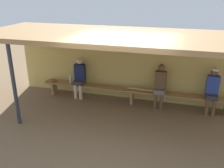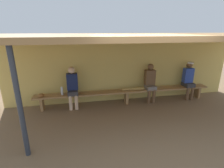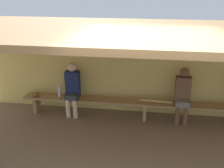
# 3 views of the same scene
# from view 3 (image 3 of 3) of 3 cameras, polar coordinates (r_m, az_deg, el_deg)

# --- Properties ---
(ground_plane) EXTENTS (24.00, 24.00, 0.00)m
(ground_plane) POSITION_cam_3_polar(r_m,az_deg,el_deg) (5.01, 6.93, -16.71)
(ground_plane) COLOR brown
(back_wall) EXTENTS (8.00, 0.20, 2.20)m
(back_wall) POSITION_cam_3_polar(r_m,az_deg,el_deg) (6.23, 7.87, 3.10)
(back_wall) COLOR #D8BC60
(back_wall) RESTS_ON ground
(dugout_roof) EXTENTS (8.00, 2.80, 0.12)m
(dugout_roof) POSITION_cam_3_polar(r_m,az_deg,el_deg) (4.67, 8.46, 11.28)
(dugout_roof) COLOR #9E7547
(dugout_roof) RESTS_ON back_wall
(bench) EXTENTS (6.00, 0.36, 0.46)m
(bench) POSITION_cam_3_polar(r_m,az_deg,el_deg) (6.10, 7.47, -4.63)
(bench) COLOR #9E7547
(bench) RESTS_ON ground
(player_shirtless_tan) EXTENTS (0.34, 0.42, 1.34)m
(player_shirtless_tan) POSITION_cam_3_polar(r_m,az_deg,el_deg) (6.20, -8.97, -0.75)
(player_shirtless_tan) COLOR #333338
(player_shirtless_tan) RESTS_ON ground
(player_middle) EXTENTS (0.34, 0.42, 1.34)m
(player_middle) POSITION_cam_3_polar(r_m,az_deg,el_deg) (6.02, 15.70, -2.09)
(player_middle) COLOR slate
(player_middle) RESTS_ON ground
(water_bottle_green) EXTENTS (0.07, 0.07, 0.27)m
(water_bottle_green) POSITION_cam_3_polar(r_m,az_deg,el_deg) (6.36, -11.81, -1.75)
(water_bottle_green) COLOR silver
(water_bottle_green) RESTS_ON bench
(baseball_glove_tan) EXTENTS (0.26, 0.29, 0.09)m
(baseball_glove_tan) POSITION_cam_3_polar(r_m,az_deg,el_deg) (6.59, -16.96, -2.20)
(baseball_glove_tan) COLOR brown
(baseball_glove_tan) RESTS_ON bench
(baseball_bat) EXTENTS (0.79, 0.10, 0.07)m
(baseball_bat) POSITION_cam_3_polar(r_m,az_deg,el_deg) (6.06, 9.81, -3.85)
(baseball_bat) COLOR tan
(baseball_bat) RESTS_ON bench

